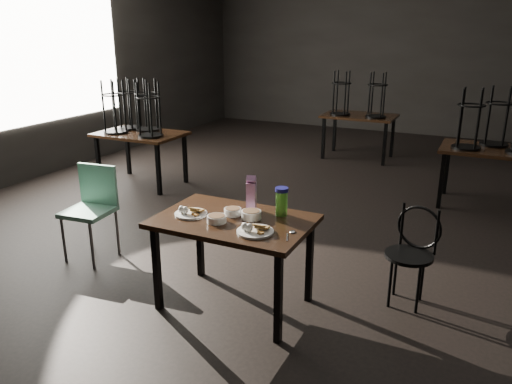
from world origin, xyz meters
The scene contains 15 objects.
room centered at (-0.06, 0.01, 2.33)m, with size 12.00×12.04×3.22m.
main_table centered at (-0.57, -1.78, 0.67)m, with size 1.20×0.80×0.75m.
plate_left centered at (-0.92, -1.85, 0.77)m, with size 0.26×0.26×0.08m.
plate_right centered at (-0.30, -1.95, 0.77)m, with size 0.27×0.27×0.09m.
bowl_near centered at (-0.62, -1.70, 0.78)m, with size 0.14×0.14×0.05m.
bowl_far centered at (-0.45, -1.71, 0.78)m, with size 0.16×0.16×0.06m.
bowl_big centered at (-0.65, -1.89, 0.78)m, with size 0.15×0.15×0.05m.
juice_carton centered at (-0.53, -1.54, 0.89)m, with size 0.09×0.09×0.29m.
water_bottle centered at (-0.27, -1.54, 0.87)m, with size 0.12×0.12×0.23m.
spoon centered at (-0.06, -1.84, 0.75)m, with size 0.06×0.20×0.01m.
bentwood_chair centered at (0.69, -1.10, 0.48)m, with size 0.41×0.40×0.81m.
school_chair centered at (-2.24, -1.55, 0.55)m, with size 0.46×0.46×0.90m.
bg_table_left centered at (-3.36, 0.60, 0.80)m, with size 1.20×0.80×1.48m.
bg_table_right centered at (1.18, 1.67, 0.78)m, with size 1.20×0.80×1.48m.
bg_table_far centered at (-0.93, 3.40, 0.75)m, with size 1.20×0.80×1.48m.
Camera 1 is at (1.15, -4.94, 2.16)m, focal length 35.00 mm.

